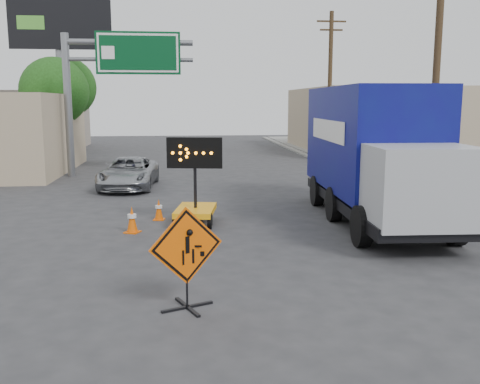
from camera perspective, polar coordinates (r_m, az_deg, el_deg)
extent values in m
plane|color=#2D2D30|center=(9.44, 0.92, -12.75)|extent=(100.00, 100.00, 0.00)
cube|color=gray|center=(25.32, 13.00, 1.31)|extent=(0.40, 60.00, 0.12)
cube|color=gray|center=(26.17, 17.77, 1.39)|extent=(4.00, 60.00, 0.15)
cube|color=tan|center=(41.18, 13.96, 7.49)|extent=(10.00, 14.00, 4.60)
cylinder|color=slate|center=(27.21, -17.85, 8.71)|extent=(0.36, 0.36, 6.80)
cylinder|color=slate|center=(26.93, -11.70, 15.37)|extent=(6.00, 0.28, 0.28)
cylinder|color=slate|center=(26.85, -11.64, 13.67)|extent=(6.00, 0.20, 0.20)
cube|color=#043C1B|center=(26.73, -10.80, 14.36)|extent=(4.00, 0.10, 2.00)
cube|color=silver|center=(26.66, -10.82, 14.37)|extent=(3.80, 0.01, 1.80)
cylinder|color=slate|center=(35.47, -18.55, 10.55)|extent=(0.44, 0.44, 9.00)
cube|color=silver|center=(35.58, -18.62, 16.69)|extent=(6.00, 0.25, 3.00)
cube|color=black|center=(35.43, -18.67, 16.72)|extent=(6.10, 0.04, 3.10)
cylinder|color=#3F2E1B|center=(20.78, 20.19, 11.51)|extent=(0.26, 0.26, 9.00)
cylinder|color=#3F2E1B|center=(33.92, 9.55, 10.97)|extent=(0.26, 0.26, 9.00)
cube|color=#3F2E1B|center=(34.25, 9.74, 17.51)|extent=(1.80, 0.10, 0.10)
cube|color=#3F2E1B|center=(34.18, 9.71, 16.68)|extent=(1.40, 0.10, 0.10)
cylinder|color=#3F2E1B|center=(31.50, -18.92, 5.47)|extent=(0.28, 0.28, 3.25)
sphere|color=#1B4012|center=(31.45, -19.17, 10.11)|extent=(3.71, 3.71, 3.71)
cylinder|color=#3F2E1B|center=(39.51, -17.83, 6.50)|extent=(0.28, 0.28, 3.58)
sphere|color=#1B4012|center=(39.49, -18.04, 10.58)|extent=(4.10, 4.10, 4.10)
cube|color=black|center=(9.67, -5.64, -12.11)|extent=(0.92, 0.44, 0.04)
cube|color=black|center=(9.67, -5.64, -12.11)|extent=(0.44, 0.92, 0.04)
cylinder|color=black|center=(9.55, -5.67, -10.12)|extent=(0.04, 0.04, 0.76)
cube|color=#E65604|center=(9.32, -5.75, -5.74)|extent=(1.27, 0.56, 1.37)
cube|color=black|center=(9.32, -5.75, -5.74)|extent=(1.18, 0.51, 1.28)
cube|color=#F9A20D|center=(15.97, -4.77, -1.96)|extent=(1.36, 1.96, 0.16)
cylinder|color=black|center=(15.79, -4.82, 1.75)|extent=(0.09, 0.09, 1.99)
cube|color=black|center=(15.72, -4.85, 4.20)|extent=(1.62, 0.35, 0.90)
imported|color=#A2A5A9|center=(23.05, -11.77, 2.02)|extent=(2.42, 4.75, 1.28)
cube|color=black|center=(16.60, 14.22, -0.99)|extent=(2.91, 8.52, 0.32)
cube|color=#0A0862|center=(17.16, 13.50, 5.57)|extent=(2.93, 6.63, 3.15)
cube|color=#9EA0A5|center=(13.38, 19.38, 0.61)|extent=(2.50, 2.00, 1.89)
cube|color=#E65604|center=(12.83, -6.60, -6.66)|extent=(0.49, 0.49, 0.03)
cone|color=#E65604|center=(12.73, -6.64, -4.99)|extent=(0.30, 0.30, 0.74)
cylinder|color=silver|center=(12.71, -6.65, -4.61)|extent=(0.25, 0.25, 0.11)
cube|color=#E65604|center=(15.22, -11.40, -4.20)|extent=(0.50, 0.50, 0.03)
cone|color=#E65604|center=(15.14, -11.45, -2.83)|extent=(0.29, 0.29, 0.71)
cylinder|color=silver|center=(15.12, -11.46, -2.53)|extent=(0.24, 0.24, 0.10)
cube|color=#E65604|center=(16.70, -8.63, -2.90)|extent=(0.37, 0.37, 0.03)
cone|color=#E65604|center=(16.63, -8.66, -1.81)|extent=(0.26, 0.26, 0.62)
cylinder|color=silver|center=(16.62, -8.66, -1.57)|extent=(0.21, 0.21, 0.09)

